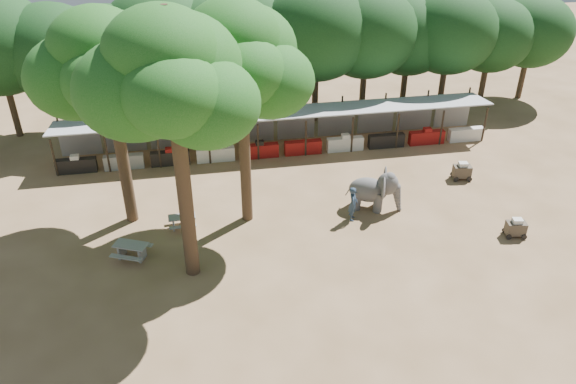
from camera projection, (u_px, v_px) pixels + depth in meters
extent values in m
plane|color=brown|center=(330.00, 284.00, 25.17)|extent=(100.00, 100.00, 0.00)
cube|color=#A5A6AC|center=(278.00, 113.00, 35.72)|extent=(28.00, 2.99, 0.39)
cylinder|color=#2D2319|center=(73.00, 156.00, 33.33)|extent=(0.12, 0.12, 2.40)
cylinder|color=#2D2319|center=(79.00, 134.00, 35.51)|extent=(0.12, 0.12, 2.80)
cube|color=black|center=(76.00, 166.00, 33.92)|extent=(2.38, 0.50, 0.90)
cube|color=gray|center=(80.00, 141.00, 35.67)|extent=(2.52, 0.12, 2.00)
cylinder|color=#2D2319|center=(122.00, 153.00, 33.75)|extent=(0.12, 0.12, 2.40)
cylinder|color=#2D2319|center=(124.00, 131.00, 35.93)|extent=(0.12, 0.12, 2.80)
cube|color=gray|center=(124.00, 162.00, 34.35)|extent=(2.38, 0.50, 0.90)
cube|color=gray|center=(125.00, 137.00, 36.10)|extent=(2.52, 0.12, 2.00)
cylinder|color=#2D2319|center=(169.00, 149.00, 34.18)|extent=(0.12, 0.12, 2.40)
cylinder|color=#2D2319|center=(169.00, 128.00, 36.36)|extent=(0.12, 0.12, 2.80)
cube|color=black|center=(170.00, 158.00, 34.78)|extent=(2.38, 0.50, 0.90)
cube|color=gray|center=(169.00, 134.00, 36.52)|extent=(2.52, 0.12, 2.00)
cylinder|color=#2D2319|center=(215.00, 145.00, 34.61)|extent=(0.12, 0.12, 2.40)
cylinder|color=#2D2319|center=(212.00, 125.00, 36.79)|extent=(0.12, 0.12, 2.80)
cube|color=silver|center=(216.00, 154.00, 35.20)|extent=(2.38, 0.50, 0.90)
cube|color=gray|center=(213.00, 131.00, 36.95)|extent=(2.52, 0.12, 2.00)
cylinder|color=#2D2319|center=(260.00, 142.00, 35.03)|extent=(0.12, 0.12, 2.40)
cylinder|color=#2D2319|center=(254.00, 122.00, 37.21)|extent=(0.12, 0.12, 2.80)
cube|color=maroon|center=(260.00, 151.00, 35.63)|extent=(2.38, 0.50, 0.90)
cube|color=gray|center=(255.00, 128.00, 37.38)|extent=(2.52, 0.12, 2.00)
cylinder|color=#2D2319|center=(304.00, 139.00, 35.46)|extent=(0.12, 0.12, 2.40)
cylinder|color=#2D2319|center=(296.00, 119.00, 37.64)|extent=(0.12, 0.12, 2.80)
cube|color=maroon|center=(303.00, 147.00, 36.06)|extent=(2.38, 0.50, 0.90)
cube|color=gray|center=(296.00, 125.00, 37.80)|extent=(2.52, 0.12, 2.00)
cylinder|color=#2D2319|center=(347.00, 135.00, 35.89)|extent=(0.12, 0.12, 2.40)
cylinder|color=#2D2319|center=(336.00, 116.00, 38.07)|extent=(0.12, 0.12, 2.80)
cube|color=silver|center=(345.00, 144.00, 36.48)|extent=(2.38, 0.50, 0.90)
cube|color=gray|center=(336.00, 122.00, 38.23)|extent=(2.52, 0.12, 2.00)
cylinder|color=#2D2319|center=(389.00, 132.00, 36.31)|extent=(0.12, 0.12, 2.40)
cylinder|color=#2D2319|center=(376.00, 113.00, 38.49)|extent=(0.12, 0.12, 2.80)
cube|color=black|center=(386.00, 141.00, 36.91)|extent=(2.38, 0.50, 0.90)
cube|color=gray|center=(376.00, 119.00, 38.65)|extent=(2.52, 0.12, 2.00)
cylinder|color=#2D2319|center=(429.00, 129.00, 36.74)|extent=(0.12, 0.12, 2.40)
cylinder|color=#2D2319|center=(415.00, 110.00, 38.92)|extent=(0.12, 0.12, 2.80)
cube|color=maroon|center=(426.00, 138.00, 37.33)|extent=(2.38, 0.50, 0.90)
cube|color=gray|center=(414.00, 116.00, 39.08)|extent=(2.52, 0.12, 2.00)
cylinder|color=#2D2319|center=(469.00, 126.00, 37.16)|extent=(0.12, 0.12, 2.40)
cylinder|color=#2D2319|center=(452.00, 108.00, 39.34)|extent=(0.12, 0.12, 2.80)
cube|color=silver|center=(466.00, 134.00, 37.76)|extent=(2.38, 0.50, 0.90)
cube|color=gray|center=(452.00, 113.00, 39.51)|extent=(2.52, 0.12, 2.00)
cylinder|color=#332316|center=(120.00, 141.00, 27.36)|extent=(0.60, 0.60, 9.20)
cone|color=#332316|center=(104.00, 47.00, 25.00)|extent=(0.57, 0.57, 2.88)
ellipsoid|color=#104D11|center=(78.00, 77.00, 25.75)|extent=(4.80, 4.80, 3.94)
ellipsoid|color=#104D11|center=(136.00, 88.00, 25.59)|extent=(4.20, 4.20, 3.44)
ellipsoid|color=#104D11|center=(113.00, 57.00, 26.36)|extent=(5.20, 5.20, 4.26)
ellipsoid|color=#104D11|center=(105.00, 80.00, 24.46)|extent=(3.80, 3.80, 3.12)
ellipsoid|color=#104D11|center=(97.00, 46.00, 25.12)|extent=(4.40, 4.40, 3.61)
cylinder|color=#332316|center=(182.00, 173.00, 23.28)|extent=(0.64, 0.64, 10.40)
cone|color=#332316|center=(169.00, 49.00, 20.62)|extent=(0.61, 0.61, 3.25)
ellipsoid|color=#104D11|center=(136.00, 89.00, 21.46)|extent=(4.80, 4.80, 3.94)
ellipsoid|color=#104D11|center=(206.00, 103.00, 21.30)|extent=(4.20, 4.20, 3.44)
ellipsoid|color=#104D11|center=(177.00, 65.00, 22.07)|extent=(5.20, 5.20, 4.26)
ellipsoid|color=#104D11|center=(173.00, 94.00, 20.17)|extent=(3.80, 3.80, 3.12)
ellipsoid|color=#104D11|center=(161.00, 53.00, 20.82)|extent=(4.40, 4.40, 3.61)
cylinder|color=#332316|center=(244.00, 136.00, 27.32)|extent=(0.56, 0.56, 9.60)
cone|color=#332316|center=(240.00, 38.00, 24.87)|extent=(0.53, 0.53, 3.00)
ellipsoid|color=#104D11|center=(210.00, 69.00, 25.64)|extent=(4.80, 4.80, 3.94)
ellipsoid|color=#104D11|center=(269.00, 80.00, 25.48)|extent=(4.20, 4.20, 3.44)
ellipsoid|color=#104D11|center=(242.00, 49.00, 26.26)|extent=(5.20, 5.20, 4.26)
ellipsoid|color=#104D11|center=(244.00, 72.00, 24.35)|extent=(3.80, 3.80, 3.12)
ellipsoid|color=#104D11|center=(233.00, 38.00, 25.01)|extent=(4.40, 4.40, 3.61)
cylinder|color=#332316|center=(22.00, 110.00, 37.73)|extent=(0.44, 0.44, 3.74)
ellipsoid|color=black|center=(8.00, 57.00, 35.86)|extent=(6.46, 5.95, 5.61)
cylinder|color=#332316|center=(74.00, 107.00, 38.24)|extent=(0.44, 0.44, 3.74)
ellipsoid|color=black|center=(63.00, 54.00, 36.37)|extent=(6.46, 5.95, 5.61)
cylinder|color=#332316|center=(124.00, 103.00, 38.75)|extent=(0.44, 0.44, 3.74)
ellipsoid|color=black|center=(116.00, 51.00, 36.88)|extent=(6.46, 5.95, 5.61)
cylinder|color=#332316|center=(173.00, 100.00, 39.26)|extent=(0.44, 0.44, 3.74)
ellipsoid|color=black|center=(167.00, 49.00, 37.38)|extent=(6.46, 5.95, 5.61)
cylinder|color=#332316|center=(221.00, 97.00, 39.76)|extent=(0.44, 0.44, 3.74)
ellipsoid|color=black|center=(217.00, 46.00, 37.89)|extent=(6.46, 5.95, 5.61)
cylinder|color=#332316|center=(267.00, 94.00, 40.27)|extent=(0.44, 0.44, 3.74)
ellipsoid|color=black|center=(266.00, 44.00, 38.40)|extent=(6.46, 5.95, 5.61)
cylinder|color=#332316|center=(312.00, 91.00, 40.78)|extent=(0.44, 0.44, 3.74)
ellipsoid|color=black|center=(314.00, 41.00, 38.91)|extent=(6.46, 5.95, 5.61)
cylinder|color=#332316|center=(357.00, 88.00, 41.29)|extent=(0.44, 0.44, 3.74)
ellipsoid|color=black|center=(360.00, 39.00, 39.41)|extent=(6.46, 5.95, 5.61)
cylinder|color=#332316|center=(400.00, 86.00, 41.79)|extent=(0.44, 0.44, 3.74)
ellipsoid|color=black|center=(405.00, 37.00, 39.92)|extent=(6.46, 5.95, 5.61)
cylinder|color=#332316|center=(442.00, 83.00, 42.30)|extent=(0.44, 0.44, 3.74)
ellipsoid|color=black|center=(449.00, 34.00, 40.43)|extent=(6.46, 5.95, 5.61)
cylinder|color=#332316|center=(483.00, 80.00, 42.81)|extent=(0.44, 0.44, 3.74)
ellipsoid|color=black|center=(492.00, 32.00, 40.94)|extent=(6.46, 5.95, 5.61)
cylinder|color=#332316|center=(523.00, 78.00, 43.32)|extent=(0.44, 0.44, 3.74)
ellipsoid|color=black|center=(534.00, 30.00, 41.44)|extent=(6.46, 5.95, 5.61)
ellipsoid|color=#494646|center=(368.00, 190.00, 30.18)|extent=(2.41, 1.92, 1.36)
cylinder|color=#494646|center=(356.00, 200.00, 30.28)|extent=(0.63, 0.63, 1.15)
cylinder|color=#494646|center=(358.00, 194.00, 30.82)|extent=(0.63, 0.63, 1.15)
cylinder|color=#494646|center=(378.00, 202.00, 30.08)|extent=(0.63, 0.63, 1.15)
cylinder|color=#494646|center=(379.00, 196.00, 30.62)|extent=(0.63, 0.63, 1.15)
ellipsoid|color=#494646|center=(388.00, 184.00, 29.76)|extent=(1.43, 1.30, 1.26)
ellipsoid|color=#494646|center=(383.00, 189.00, 29.26)|extent=(0.57, 1.03, 1.29)
ellipsoid|color=#494646|center=(385.00, 177.00, 30.29)|extent=(0.57, 1.03, 1.29)
cone|color=#494646|center=(398.00, 199.00, 30.10)|extent=(0.67, 0.67, 1.42)
imported|color=#26384C|center=(353.00, 204.00, 29.23)|extent=(0.66, 0.80, 1.92)
cube|color=gray|center=(131.00, 245.00, 26.45)|extent=(1.75, 1.32, 0.06)
cube|color=gray|center=(122.00, 250.00, 26.76)|extent=(0.35, 0.62, 0.74)
cube|color=gray|center=(142.00, 253.00, 26.54)|extent=(0.35, 0.62, 0.74)
cube|color=gray|center=(126.00, 258.00, 26.12)|extent=(1.56, 0.89, 0.05)
cube|color=gray|center=(137.00, 243.00, 27.10)|extent=(1.56, 0.89, 0.05)
cube|color=gray|center=(182.00, 217.00, 28.70)|extent=(1.40, 0.70, 0.06)
cube|color=gray|center=(173.00, 223.00, 28.79)|extent=(0.11, 0.55, 0.64)
cube|color=gray|center=(191.00, 221.00, 28.96)|extent=(0.11, 0.55, 0.64)
cube|color=gray|center=(183.00, 227.00, 28.42)|extent=(1.38, 0.28, 0.05)
cube|color=gray|center=(182.00, 216.00, 29.27)|extent=(1.38, 0.28, 0.05)
cube|color=#392F25|center=(516.00, 228.00, 28.15)|extent=(1.03, 0.72, 0.67)
cylinder|color=black|center=(509.00, 237.00, 28.05)|extent=(0.29, 0.10, 0.29)
cylinder|color=black|center=(524.00, 237.00, 28.06)|extent=(0.29, 0.10, 0.29)
cylinder|color=black|center=(505.00, 230.00, 28.59)|extent=(0.29, 0.10, 0.29)
cylinder|color=black|center=(520.00, 230.00, 28.60)|extent=(0.29, 0.10, 0.29)
cube|color=silver|center=(517.00, 221.00, 27.93)|extent=(0.53, 0.46, 0.24)
cube|color=#392F25|center=(462.00, 171.00, 33.19)|extent=(1.10, 0.77, 0.71)
cylinder|color=black|center=(456.00, 179.00, 33.07)|extent=(0.31, 0.11, 0.31)
cylinder|color=black|center=(469.00, 179.00, 33.09)|extent=(0.31, 0.11, 0.31)
cylinder|color=black|center=(453.00, 174.00, 33.65)|extent=(0.31, 0.11, 0.31)
cylinder|color=black|center=(466.00, 174.00, 33.66)|extent=(0.31, 0.11, 0.31)
cube|color=silver|center=(463.00, 164.00, 32.95)|extent=(0.57, 0.48, 0.25)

